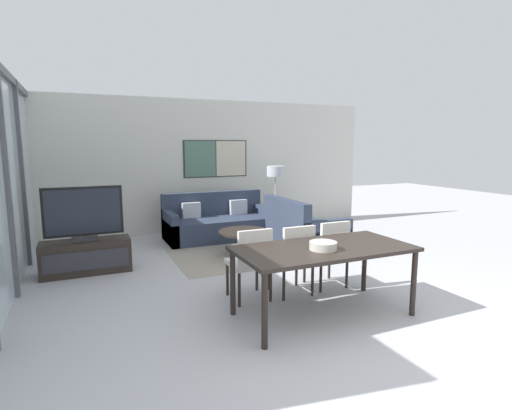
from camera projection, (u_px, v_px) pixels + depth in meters
The scene contains 15 objects.
ground_plane at pixel (394, 349), 3.66m from camera, with size 24.00×24.00×0.00m, color #B2B2B7.
wall_back at pixel (207, 166), 8.65m from camera, with size 7.73×0.09×2.80m.
window_wall_left at pixel (3, 172), 4.68m from camera, with size 0.07×5.76×2.80m.
area_rug at pixel (244, 255), 6.78m from camera, with size 2.36×1.71×0.01m.
tv_console at pixel (86, 257), 5.80m from camera, with size 1.23×0.44×0.49m.
television at pixel (84, 214), 5.70m from camera, with size 1.07×0.20×0.78m.
sofa_main at pixel (218, 224), 8.01m from camera, with size 2.10×0.99×0.90m.
sofa_side at pixel (301, 231), 7.31m from camera, with size 0.99×1.50×0.90m.
coffee_table at pixel (244, 237), 6.73m from camera, with size 0.87×0.87×0.42m.
dining_table at pixel (324, 253), 4.30m from camera, with size 1.91×0.94×0.77m.
dining_chair_left at pixel (251, 259), 4.73m from camera, with size 0.46×0.46×0.89m.
dining_chair_centre at pixel (294, 255), 4.91m from camera, with size 0.46×0.46×0.89m.
dining_chair_right at pixel (329, 249), 5.18m from camera, with size 0.46×0.46×0.89m.
fruit_bowl at pixel (323, 245), 4.17m from camera, with size 0.29×0.29×0.08m.
floor_lamp at pixel (276, 176), 8.47m from camera, with size 0.37×0.37×1.41m.
Camera 1 is at (-2.55, -2.61, 1.86)m, focal length 28.00 mm.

